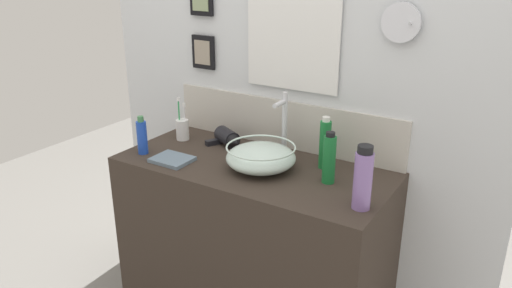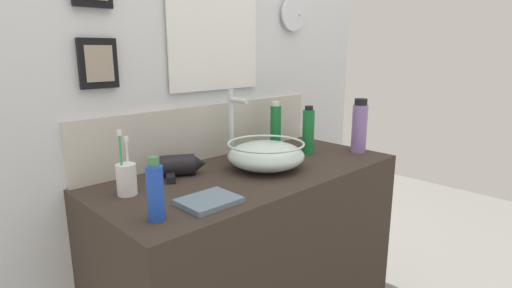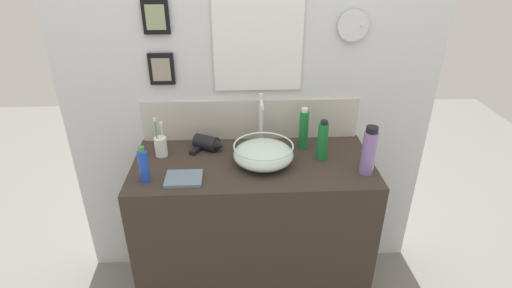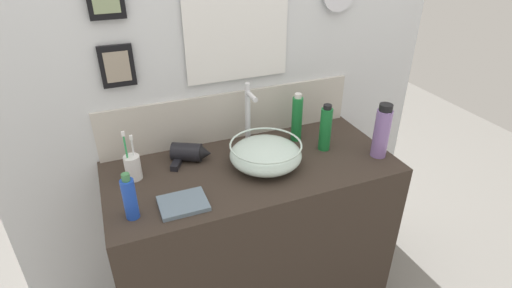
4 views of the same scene
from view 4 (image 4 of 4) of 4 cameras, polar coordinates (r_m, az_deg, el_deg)
vanity_counter at (r=1.92m, az=-0.43°, el=-14.36°), size 1.18×0.54×0.89m
back_panel at (r=1.75m, az=-4.21°, el=11.39°), size 1.99×0.10×2.46m
glass_bowl_sink at (r=1.61m, az=1.39°, el=-1.46°), size 0.29×0.29×0.10m
faucet at (r=1.72m, az=-1.09°, el=4.66°), size 0.02×0.10×0.29m
hair_drier at (r=1.68m, az=-9.44°, el=-1.27°), size 0.19×0.14×0.08m
toothbrush_cup at (r=1.61m, az=-17.18°, el=-3.13°), size 0.06×0.06×0.21m
shampoo_bottle at (r=1.74m, az=9.90°, el=2.21°), size 0.05×0.05×0.21m
soap_dispenser at (r=1.74m, az=17.53°, el=1.71°), size 0.07×0.07×0.24m
spray_bottle at (r=1.39m, az=-17.60°, el=-7.36°), size 0.05×0.05×0.18m
lotion_bottle at (r=1.79m, az=5.87°, el=3.68°), size 0.05×0.05×0.23m
hand_towel at (r=1.45m, az=-10.36°, el=-8.36°), size 0.17×0.14×0.02m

